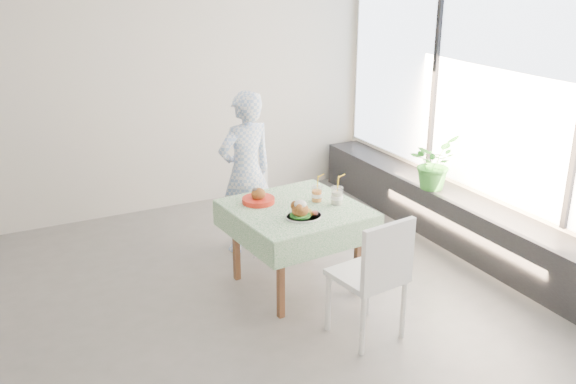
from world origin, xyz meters
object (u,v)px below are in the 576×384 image
chair_near (367,299)px  chair_far (259,224)px  main_dish (302,212)px  potted_plant (433,163)px  diner (246,173)px  cafe_table (296,238)px  juice_cup_orange (317,194)px

chair_near → chair_far: bearing=92.3°
main_dish → potted_plant: potted_plant is taller
chair_near → diner: (-0.19, 1.83, 0.48)m
cafe_table → juice_cup_orange: size_ratio=4.09×
chair_far → juice_cup_orange: (0.17, -0.83, 0.56)m
cafe_table → potted_plant: (1.76, 0.39, 0.31)m
cafe_table → potted_plant: 1.83m
chair_near → main_dish: size_ratio=3.24×
main_dish → cafe_table: bearing=73.6°
juice_cup_orange → potted_plant: 1.58m
chair_near → diner: 1.90m
cafe_table → potted_plant: size_ratio=2.08×
chair_near → potted_plant: bearing=38.8°
chair_near → juice_cup_orange: 1.09m
main_dish → chair_far: bearing=83.9°
chair_near → main_dish: (-0.19, 0.69, 0.49)m
main_dish → juice_cup_orange: size_ratio=1.11×
potted_plant → main_dish: bearing=-161.1°
chair_far → potted_plant: potted_plant is taller
juice_cup_orange → potted_plant: (1.54, 0.35, -0.04)m
cafe_table → chair_far: (0.05, 0.86, -0.21)m
chair_near → potted_plant: 2.16m
main_dish → juice_cup_orange: 0.40m
cafe_table → main_dish: main_dish is taller
potted_plant → chair_near: bearing=-141.2°
chair_far → juice_cup_orange: juice_cup_orange is taller
diner → chair_near: bearing=86.7°
chair_far → diner: bearing=164.3°
cafe_table → juice_cup_orange: (0.22, 0.04, 0.35)m
main_dish → potted_plant: (1.83, 0.63, -0.02)m
diner → main_dish: (-0.00, -1.13, 0.01)m
cafe_table → diner: (-0.07, 0.90, 0.33)m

